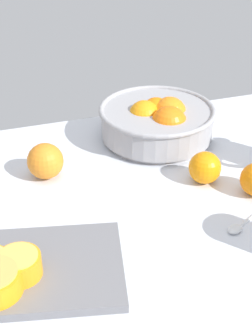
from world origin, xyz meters
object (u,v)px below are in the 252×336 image
object	(u,v)px
orange_half_1	(19,265)
spoon	(247,220)
loose_orange_1	(205,168)
fruit_bowl	(158,121)
loose_orange_4	(45,161)
cutting_board	(19,270)

from	to	relation	value
orange_half_1	spoon	xyz separation A→B (cm)	(42.36, 2.30, -3.13)
orange_half_1	loose_orange_1	size ratio (longest dim) A/B	1.06
fruit_bowl	loose_orange_1	distance (cm)	20.48
loose_orange_4	spoon	world-z (taller)	loose_orange_4
fruit_bowl	orange_half_1	xyz separation A→B (cm)	(-38.06, -37.49, -1.36)
loose_orange_1	spoon	bearing A→B (deg)	-83.57
loose_orange_1	loose_orange_4	size ratio (longest dim) A/B	0.88
spoon	loose_orange_1	bearing A→B (deg)	96.43
orange_half_1	loose_orange_4	xyz separation A→B (cm)	(9.62, 29.46, 0.29)
cutting_board	fruit_bowl	bearing A→B (deg)	43.18
cutting_board	loose_orange_4	xyz separation A→B (cm)	(9.66, 27.71, 3.05)
loose_orange_4	spoon	xyz separation A→B (cm)	(32.73, -27.17, -3.42)
fruit_bowl	loose_orange_1	xyz separation A→B (cm)	(2.61, -20.26, -1.53)
orange_half_1	fruit_bowl	bearing A→B (deg)	44.57
fruit_bowl	loose_orange_4	world-z (taller)	fruit_bowl
loose_orange_1	spoon	size ratio (longest dim) A/B	0.44
cutting_board	orange_half_1	xyz separation A→B (cm)	(0.03, -1.75, 2.76)
fruit_bowl	loose_orange_1	size ratio (longest dim) A/B	4.07
loose_orange_4	loose_orange_1	bearing A→B (deg)	-21.49
cutting_board	loose_orange_4	distance (cm)	29.50
orange_half_1	spoon	world-z (taller)	orange_half_1
cutting_board	loose_orange_1	distance (cm)	43.63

